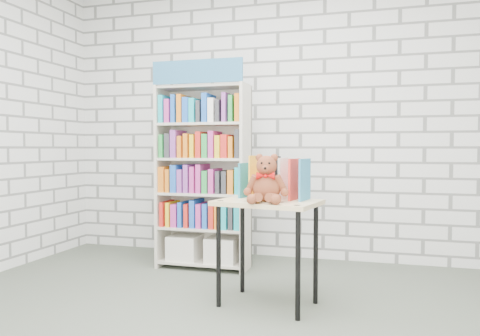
# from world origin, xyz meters

# --- Properties ---
(ground) EXTENTS (4.50, 4.50, 0.00)m
(ground) POSITION_xyz_m (0.00, 0.00, 0.00)
(ground) COLOR #484F43
(ground) RESTS_ON ground
(room_shell) EXTENTS (4.52, 4.02, 2.81)m
(room_shell) POSITION_xyz_m (0.00, 0.00, 1.78)
(room_shell) COLOR silver
(room_shell) RESTS_ON ground
(bookshelf) EXTENTS (0.84, 0.33, 1.88)m
(bookshelf) POSITION_xyz_m (-0.56, 1.36, 0.86)
(bookshelf) COLOR beige
(bookshelf) RESTS_ON ground
(display_table) EXTENTS (0.76, 0.60, 0.74)m
(display_table) POSITION_xyz_m (0.24, 0.51, 0.64)
(display_table) COLOR #DABD83
(display_table) RESTS_ON ground
(table_books) EXTENTS (0.51, 0.30, 0.29)m
(table_books) POSITION_xyz_m (0.26, 0.62, 0.88)
(table_books) COLOR teal
(table_books) RESTS_ON display_table
(teddy_bear) EXTENTS (0.30, 0.28, 0.33)m
(teddy_bear) POSITION_xyz_m (0.25, 0.40, 0.87)
(teddy_bear) COLOR maroon
(teddy_bear) RESTS_ON display_table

